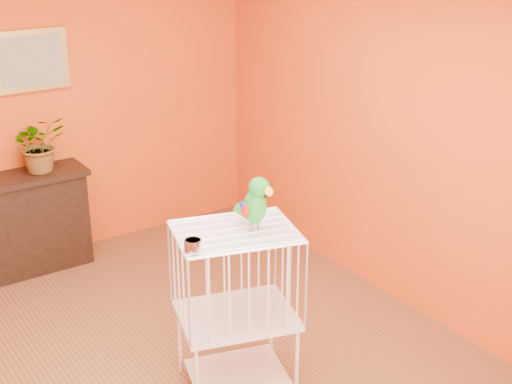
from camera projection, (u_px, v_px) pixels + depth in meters
ground at (169, 378)px, 4.71m from camera, size 4.50×4.50×0.00m
room_shell at (157, 150)px, 4.13m from camera, size 4.50×4.50×4.50m
console_cabinet at (20, 225)px, 5.97m from camera, size 1.16×0.42×0.86m
potted_plant at (43, 152)px, 5.82m from camera, size 0.43×0.48×0.37m
framed_picture at (31, 61)px, 5.77m from camera, size 0.62×0.04×0.50m
birdcage at (236, 308)px, 4.45m from camera, size 0.84×0.73×1.10m
feed_cup at (193, 246)px, 3.97m from camera, size 0.10×0.10×0.07m
parrot at (255, 203)px, 4.20m from camera, size 0.17×0.31×0.35m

